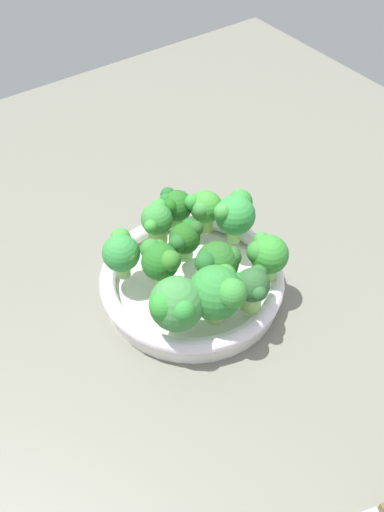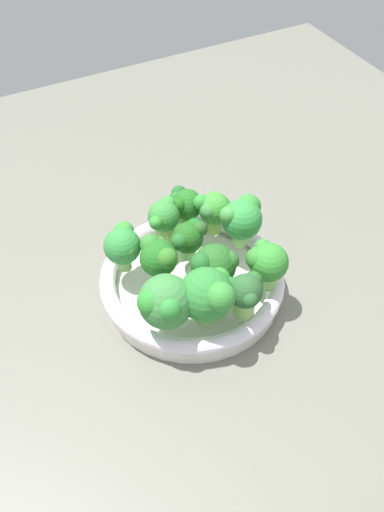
% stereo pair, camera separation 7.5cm
% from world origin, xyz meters
% --- Properties ---
extents(ground_plane, '(1.30, 1.30, 0.03)m').
position_xyz_m(ground_plane, '(0.00, 0.00, -0.01)').
color(ground_plane, slate).
extents(bowl, '(0.25, 0.25, 0.04)m').
position_xyz_m(bowl, '(0.02, 0.03, 0.02)').
color(bowl, white).
rests_on(bowl, ground_plane).
extents(broccoli_floret_0, '(0.05, 0.05, 0.06)m').
position_xyz_m(broccoli_floret_0, '(-0.05, 0.08, 0.08)').
color(broccoli_floret_0, '#82B55C').
rests_on(broccoli_floret_0, bowl).
extents(broccoli_floret_1, '(0.05, 0.05, 0.06)m').
position_xyz_m(broccoli_floret_1, '(0.06, 0.12, 0.07)').
color(broccoli_floret_1, '#76BA54').
rests_on(broccoli_floret_1, bowl).
extents(broccoli_floret_2, '(0.07, 0.07, 0.08)m').
position_xyz_m(broccoli_floret_2, '(0.01, -0.05, 0.08)').
color(broccoli_floret_2, '#8CBF60').
rests_on(broccoli_floret_2, bowl).
extents(broccoli_floret_3, '(0.06, 0.05, 0.07)m').
position_xyz_m(broccoli_floret_3, '(0.03, -0.01, 0.08)').
color(broccoli_floret_3, '#94CC6E').
rests_on(broccoli_floret_3, bowl).
extents(broccoli_floret_4, '(0.05, 0.05, 0.06)m').
position_xyz_m(broccoli_floret_4, '(0.08, 0.09, 0.08)').
color(broccoli_floret_4, '#83B84D').
rests_on(broccoli_floret_4, bowl).
extents(broccoli_floret_5, '(0.05, 0.04, 0.05)m').
position_xyz_m(broccoli_floret_5, '(0.03, 0.06, 0.07)').
color(broccoli_floret_5, '#82CD6A').
rests_on(broccoli_floret_5, bowl).
extents(broccoli_floret_6, '(0.05, 0.06, 0.06)m').
position_xyz_m(broccoli_floret_6, '(-0.02, 0.04, 0.08)').
color(broccoli_floret_6, '#77C25C').
rests_on(broccoli_floret_6, bowl).
extents(broccoli_floret_7, '(0.07, 0.07, 0.08)m').
position_xyz_m(broccoli_floret_7, '(-0.05, -0.04, 0.08)').
color(broccoli_floret_7, '#94DA73').
rests_on(broccoli_floret_7, bowl).
extents(broccoli_floret_8, '(0.05, 0.05, 0.06)m').
position_xyz_m(broccoli_floret_8, '(0.05, -0.06, 0.08)').
color(broccoli_floret_8, '#92C968').
rests_on(broccoli_floret_8, bowl).
extents(broccoli_floret_9, '(0.05, 0.05, 0.06)m').
position_xyz_m(broccoli_floret_9, '(0.09, -0.03, 0.08)').
color(broccoli_floret_9, '#8CD067').
rests_on(broccoli_floret_9, bowl).
extents(broccoli_floret_10, '(0.06, 0.05, 0.07)m').
position_xyz_m(broccoli_floret_10, '(0.11, 0.05, 0.09)').
color(broccoli_floret_10, '#8BC461').
rests_on(broccoli_floret_10, bowl).
extents(broccoli_floret_11, '(0.04, 0.04, 0.06)m').
position_xyz_m(broccoli_floret_11, '(0.02, 0.11, 0.07)').
color(broccoli_floret_11, '#94C757').
rests_on(broccoli_floret_11, bowl).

